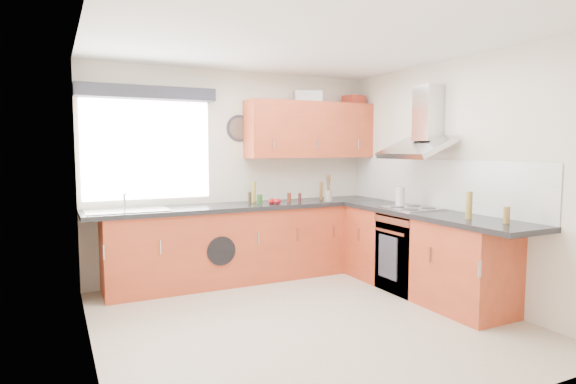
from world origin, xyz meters
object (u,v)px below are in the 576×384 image
extractor_hood (422,130)px  upper_cabinets (310,130)px  oven (412,252)px  washing_machine (213,246)px

extractor_hood → upper_cabinets: size_ratio=0.46×
oven → extractor_hood: bearing=-0.0°
oven → upper_cabinets: upper_cabinets is taller
extractor_hood → upper_cabinets: bearing=116.1°
upper_cabinets → washing_machine: (-1.34, -0.10, -1.36)m
oven → extractor_hood: extractor_hood is taller
extractor_hood → washing_machine: bearing=148.5°
washing_machine → extractor_hood: bearing=-30.4°
extractor_hood → washing_machine: extractor_hood is taller
extractor_hood → upper_cabinets: upper_cabinets is taller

